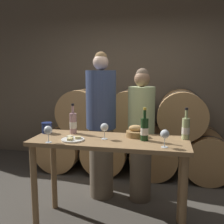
# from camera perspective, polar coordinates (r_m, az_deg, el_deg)

# --- Properties ---
(stone_wall_back) EXTENTS (10.00, 0.12, 3.20)m
(stone_wall_back) POSITION_cam_1_polar(r_m,az_deg,el_deg) (4.65, 5.45, 9.14)
(stone_wall_back) COLOR #7F705B
(stone_wall_back) RESTS_ON ground_plane
(barrel_stack) EXTENTS (2.94, 0.94, 1.31)m
(barrel_stack) POSITION_cam_1_polar(r_m,az_deg,el_deg) (4.18, 4.30, -4.56)
(barrel_stack) COLOR tan
(barrel_stack) RESTS_ON ground_plane
(tasting_table) EXTENTS (1.53, 0.57, 0.92)m
(tasting_table) POSITION_cam_1_polar(r_m,az_deg,el_deg) (2.61, -0.53, -9.20)
(tasting_table) COLOR #99754C
(tasting_table) RESTS_ON ground_plane
(person_left) EXTENTS (0.37, 0.37, 1.81)m
(person_left) POSITION_cam_1_polar(r_m,az_deg,el_deg) (3.24, -2.37, -2.90)
(person_left) COLOR #756651
(person_left) RESTS_ON ground_plane
(person_right) EXTENTS (0.32, 0.32, 1.61)m
(person_right) POSITION_cam_1_polar(r_m,az_deg,el_deg) (3.17, 6.34, -4.93)
(person_right) COLOR #756651
(person_right) RESTS_ON ground_plane
(wine_bottle_red) EXTENTS (0.08, 0.08, 0.32)m
(wine_bottle_red) POSITION_cam_1_polar(r_m,az_deg,el_deg) (2.51, 7.08, -3.73)
(wine_bottle_red) COLOR #193819
(wine_bottle_red) RESTS_ON tasting_table
(wine_bottle_white) EXTENTS (0.08, 0.08, 0.31)m
(wine_bottle_white) POSITION_cam_1_polar(r_m,az_deg,el_deg) (2.64, 15.75, -3.46)
(wine_bottle_white) COLOR #ADBC7F
(wine_bottle_white) RESTS_ON tasting_table
(wine_bottle_rose) EXTENTS (0.08, 0.08, 0.32)m
(wine_bottle_rose) POSITION_cam_1_polar(r_m,az_deg,el_deg) (2.81, -8.45, -2.39)
(wine_bottle_rose) COLOR #BC8E93
(wine_bottle_rose) RESTS_ON tasting_table
(blue_crock) EXTENTS (0.11, 0.11, 0.11)m
(blue_crock) POSITION_cam_1_polar(r_m,az_deg,el_deg) (2.88, -14.00, -3.25)
(blue_crock) COLOR navy
(blue_crock) RESTS_ON tasting_table
(bread_basket) EXTENTS (0.20, 0.20, 0.12)m
(bread_basket) POSITION_cam_1_polar(r_m,az_deg,el_deg) (2.66, 5.21, -4.43)
(bread_basket) COLOR olive
(bread_basket) RESTS_ON tasting_table
(cheese_plate) EXTENTS (0.22, 0.22, 0.04)m
(cheese_plate) POSITION_cam_1_polar(r_m,az_deg,el_deg) (2.55, -8.54, -5.90)
(cheese_plate) COLOR white
(cheese_plate) RESTS_ON tasting_table
(wine_glass_far_left) EXTENTS (0.08, 0.08, 0.16)m
(wine_glass_far_left) POSITION_cam_1_polar(r_m,az_deg,el_deg) (2.49, -13.74, -3.92)
(wine_glass_far_left) COLOR white
(wine_glass_far_left) RESTS_ON tasting_table
(wine_glass_left) EXTENTS (0.08, 0.08, 0.16)m
(wine_glass_left) POSITION_cam_1_polar(r_m,az_deg,el_deg) (2.54, -1.66, -3.40)
(wine_glass_left) COLOR white
(wine_glass_left) RESTS_ON tasting_table
(wine_glass_center) EXTENTS (0.08, 0.08, 0.16)m
(wine_glass_center) POSITION_cam_1_polar(r_m,az_deg,el_deg) (2.31, 11.43, -4.82)
(wine_glass_center) COLOR white
(wine_glass_center) RESTS_ON tasting_table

